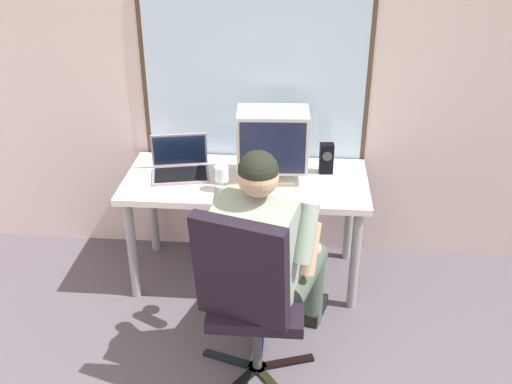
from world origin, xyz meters
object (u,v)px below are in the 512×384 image
Objects in this scene: office_chair at (249,292)px; laptop at (180,163)px; person_seated at (268,250)px; wine_glass at (222,175)px; desk_speaker at (326,158)px; crt_monitor at (273,140)px; desk at (246,191)px.

office_chair is 1.13m from laptop.
laptop is at bearing 128.55° from person_seated.
laptop is at bearing 143.10° from wine_glass.
desk_speaker is (0.38, 1.06, 0.22)m from office_chair.
crt_monitor is at bearing 33.68° from wine_glass.
person_seated is 0.62m from wine_glass.
desk is 1.17× the size of person_seated.
person_seated reaches higher than wine_glass.
laptop is at bearing 172.90° from desk.
laptop is (-0.41, 0.05, 0.15)m from desk.
wine_glass is (-0.12, -0.16, 0.19)m from desk.
desk_speaker is at bearing 25.28° from wine_glass.
desk_speaker is (0.48, 0.12, 0.18)m from desk.
crt_monitor is 0.59m from laptop.
laptop is 2.06× the size of desk_speaker.
desk_speaker is (0.60, 0.29, -0.00)m from wine_glass.
office_chair is at bearing -109.47° from desk_speaker.
wine_glass is at bearing -126.94° from desk.
office_chair is 0.83× the size of person_seated.
office_chair is 6.85× the size of wine_glass.
crt_monitor is (0.16, 0.02, 0.33)m from desk.
crt_monitor is 2.82× the size of wine_glass.
laptop reaches higher than desk_speaker.
office_chair is 0.28m from person_seated.
desk is 0.71m from person_seated.
crt_monitor is (0.05, 0.96, 0.37)m from office_chair.
wine_glass is at bearing -146.32° from crt_monitor.
desk is 0.53m from desk_speaker.
crt_monitor is (-0.02, 0.71, 0.30)m from person_seated.
person_seated is 0.77m from crt_monitor.
person_seated is at bearing -110.75° from desk_speaker.
desk_speaker is (0.89, 0.07, 0.03)m from laptop.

